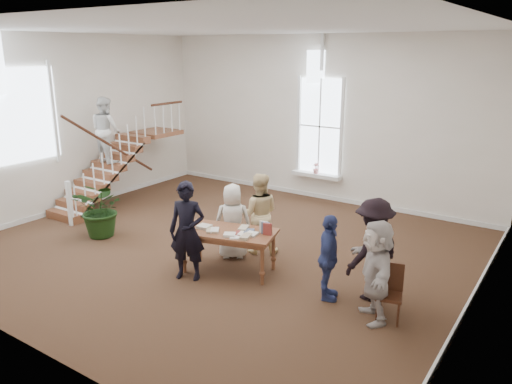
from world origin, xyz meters
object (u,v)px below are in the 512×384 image
Objects in this scene: person_yellow at (259,213)px; woman_cluster_b at (373,249)px; library_table at (229,235)px; woman_cluster_c at (376,271)px; police_officer at (187,231)px; woman_cluster_a at (328,258)px; side_chair at (390,289)px; floor_plant at (102,209)px; elderly_woman at (233,221)px.

person_yellow is 2.75m from woman_cluster_b.
person_yellow is 0.96× the size of woman_cluster_b.
library_table is 1.17× the size of woman_cluster_c.
police_officer reaches higher than person_yellow.
police_officer is 1.23× the size of woman_cluster_a.
woman_cluster_a is (2.02, 0.07, 0.01)m from library_table.
side_chair is at bearing 130.99° from person_yellow.
person_yellow reaches higher than woman_cluster_a.
woman_cluster_a is 0.85× the size of woman_cluster_b.
floor_plant is (-3.04, 0.55, -0.27)m from police_officer.
woman_cluster_b reaches higher than floor_plant.
person_yellow is at bearing -148.70° from woman_cluster_c.
woman_cluster_a reaches higher than library_table.
woman_cluster_a is at bearing -6.02° from police_officer.
library_table is at bearing 63.15° from person_yellow.
person_yellow reaches higher than side_chair.
police_officer reaches higher than elderly_woman.
library_table is at bearing 71.70° from woman_cluster_a.
woman_cluster_b is 1.36× the size of floor_plant.
elderly_woman is 1.18× the size of floor_plant.
woman_cluster_c is 0.40m from side_chair.
woman_cluster_a is (2.49, 0.71, -0.17)m from police_officer.
library_table is at bearing -128.79° from woman_cluster_c.
floor_plant is 1.43× the size of side_chair.
elderly_woman is (0.10, 1.25, -0.16)m from police_officer.
woman_cluster_b reaches higher than woman_cluster_a.
elderly_woman reaches higher than side_chair.
woman_cluster_a is at bearing 123.41° from person_yellow.
library_table is 1.29× the size of woman_cluster_a.
woman_cluster_a is at bearing -13.03° from library_table.
side_chair is (3.58, 0.67, -0.42)m from police_officer.
police_officer is 3.43m from woman_cluster_c.
woman_cluster_b reaches higher than side_chair.
woman_cluster_a is 1.12m from side_chair.
elderly_woman is 3.22m from floor_plant.
library_table is 1.48× the size of floor_plant.
police_officer reaches higher than woman_cluster_c.
woman_cluster_c is at bearing -156.76° from side_chair.
police_officer is 1.80m from person_yellow.
elderly_woman is 0.59m from person_yellow.
side_chair is (3.48, -0.58, -0.27)m from elderly_woman.
person_yellow is (-0.06, 1.11, 0.11)m from library_table.
person_yellow is 3.23m from woman_cluster_c.
woman_cluster_c is at bearing -0.31° from floor_plant.
person_yellow reaches higher than floor_plant.
floor_plant is (-6.42, 0.03, -0.17)m from woman_cluster_c.
side_chair is (6.61, 0.12, -0.15)m from floor_plant.
elderly_woman is at bearing 57.08° from woman_cluster_a.
elderly_woman reaches higher than floor_plant.
woman_cluster_b is at bearing -3.80° from library_table.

